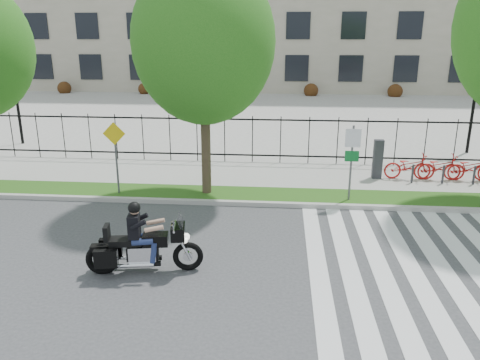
{
  "coord_description": "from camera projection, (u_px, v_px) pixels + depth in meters",
  "views": [
    {
      "loc": [
        1.23,
        -10.4,
        5.37
      ],
      "look_at": [
        0.02,
        3.0,
        1.22
      ],
      "focal_mm": 35.0,
      "sensor_mm": 36.0,
      "label": 1
    }
  ],
  "objects": [
    {
      "name": "iron_fence",
      "position": [
        252.0,
        139.0,
        20.01
      ],
      "size": [
        30.0,
        0.06,
        2.0
      ],
      "primitive_type": null,
      "color": "black",
      "rests_on": "sidewalk"
    },
    {
      "name": "lamp_post_left",
      "position": [
        14.0,
        82.0,
        23.09
      ],
      "size": [
        1.06,
        0.7,
        4.25
      ],
      "color": "black",
      "rests_on": "ground"
    },
    {
      "name": "sign_pole_warning",
      "position": [
        115.0,
        148.0,
        15.81
      ],
      "size": [
        0.78,
        0.09,
        2.49
      ],
      "color": "#59595B",
      "rests_on": "grass_verge"
    },
    {
      "name": "grass_verge",
      "position": [
        244.0,
        195.0,
        16.28
      ],
      "size": [
        60.0,
        1.5,
        0.15
      ],
      "primitive_type": "cube",
      "color": "#265816",
      "rests_on": "ground"
    },
    {
      "name": "sign_pole_regulatory",
      "position": [
        352.0,
        153.0,
        15.13
      ],
      "size": [
        0.5,
        0.09,
        2.5
      ],
      "color": "#59595B",
      "rests_on": "grass_verge"
    },
    {
      "name": "plaza",
      "position": [
        266.0,
        110.0,
        35.37
      ],
      "size": [
        80.0,
        34.0,
        0.1
      ],
      "primitive_type": "cube",
      "color": "gray",
      "rests_on": "ground"
    },
    {
      "name": "motorcycle_rider",
      "position": [
        143.0,
        244.0,
        10.94
      ],
      "size": [
        2.74,
        1.03,
        2.13
      ],
      "color": "black",
      "rests_on": "ground"
    },
    {
      "name": "sidewalk",
      "position": [
        249.0,
        175.0,
        18.66
      ],
      "size": [
        60.0,
        3.5,
        0.15
      ],
      "primitive_type": "cube",
      "color": "gray",
      "rests_on": "ground"
    },
    {
      "name": "ground",
      "position": [
        228.0,
        262.0,
        11.59
      ],
      "size": [
        120.0,
        120.0,
        0.0
      ],
      "primitive_type": "plane",
      "color": "#3A3A3D",
      "rests_on": "ground"
    },
    {
      "name": "lamp_post_right",
      "position": [
        476.0,
        86.0,
        21.21
      ],
      "size": [
        1.06,
        0.7,
        4.25
      ],
      "color": "black",
      "rests_on": "ground"
    },
    {
      "name": "curb",
      "position": [
        242.0,
        203.0,
        15.47
      ],
      "size": [
        60.0,
        0.2,
        0.15
      ],
      "primitive_type": "cube",
      "color": "#A7A59D",
      "rests_on": "ground"
    },
    {
      "name": "crosswalk_stripes",
      "position": [
        428.0,
        271.0,
        11.17
      ],
      "size": [
        5.7,
        8.0,
        0.01
      ],
      "primitive_type": null,
      "color": "silver",
      "rests_on": "ground"
    },
    {
      "name": "street_tree_1",
      "position": [
        204.0,
        42.0,
        14.88
      ],
      "size": [
        4.59,
        4.59,
        7.69
      ],
      "color": "#3E2F22",
      "rests_on": "grass_verge"
    }
  ]
}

